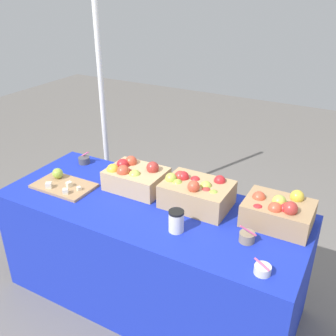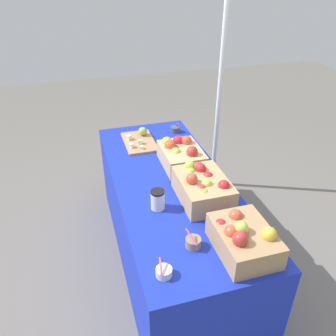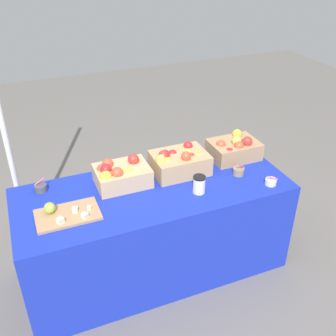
{
  "view_description": "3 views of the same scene",
  "coord_description": "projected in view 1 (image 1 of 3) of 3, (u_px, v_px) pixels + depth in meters",
  "views": [
    {
      "loc": [
        1.06,
        -1.69,
        1.98
      ],
      "look_at": [
        0.11,
        0.03,
        1.0
      ],
      "focal_mm": 40.98,
      "sensor_mm": 36.0,
      "label": 1
    },
    {
      "loc": [
        1.86,
        -0.56,
        2.03
      ],
      "look_at": [
        0.01,
        -0.02,
        0.85
      ],
      "focal_mm": 36.44,
      "sensor_mm": 36.0,
      "label": 2
    },
    {
      "loc": [
        -0.77,
        -2.16,
        2.28
      ],
      "look_at": [
        0.13,
        0.05,
        0.84
      ],
      "focal_mm": 42.63,
      "sensor_mm": 36.0,
      "label": 3
    }
  ],
  "objects": [
    {
      "name": "apple_crate_left",
      "position": [
        278.0,
        212.0,
        2.11
      ],
      "size": [
        0.37,
        0.27,
        0.2
      ],
      "color": "tan",
      "rests_on": "table"
    },
    {
      "name": "coffee_cup",
      "position": [
        176.0,
        221.0,
        2.06
      ],
      "size": [
        0.08,
        0.08,
        0.13
      ],
      "color": "silver",
      "rests_on": "table"
    },
    {
      "name": "table",
      "position": [
        151.0,
        253.0,
        2.5
      ],
      "size": [
        1.9,
        0.76,
        0.74
      ],
      "primitive_type": "cube",
      "color": "#192DB7",
      "rests_on": "ground_plane"
    },
    {
      "name": "cutting_board_front",
      "position": [
        63.0,
        184.0,
        2.53
      ],
      "size": [
        0.39,
        0.24,
        0.09
      ],
      "color": "tan",
      "rests_on": "table"
    },
    {
      "name": "apple_crate_middle",
      "position": [
        197.0,
        193.0,
        2.29
      ],
      "size": [
        0.4,
        0.29,
        0.21
      ],
      "color": "tan",
      "rests_on": "table"
    },
    {
      "name": "sample_bowl_far",
      "position": [
        84.0,
        160.0,
        2.84
      ],
      "size": [
        0.08,
        0.08,
        0.1
      ],
      "color": "#4C4C51",
      "rests_on": "table"
    },
    {
      "name": "sample_bowl_near",
      "position": [
        247.0,
        237.0,
        1.99
      ],
      "size": [
        0.09,
        0.08,
        0.11
      ],
      "color": "gray",
      "rests_on": "table"
    },
    {
      "name": "sample_bowl_mid",
      "position": [
        263.0,
        270.0,
        1.78
      ],
      "size": [
        0.08,
        0.08,
        0.08
      ],
      "color": "silver",
      "rests_on": "table"
    },
    {
      "name": "ground_plane",
      "position": [
        152.0,
        295.0,
        2.66
      ],
      "size": [
        10.0,
        10.0,
        0.0
      ],
      "primitive_type": "plane",
      "color": "slate"
    },
    {
      "name": "tent_pole",
      "position": [
        102.0,
        100.0,
        3.14
      ],
      "size": [
        0.04,
        0.04,
        2.15
      ],
      "primitive_type": "cylinder",
      "color": "white",
      "rests_on": "ground_plane"
    },
    {
      "name": "apple_crate_right",
      "position": [
        134.0,
        176.0,
        2.48
      ],
      "size": [
        0.37,
        0.28,
        0.19
      ],
      "color": "tan",
      "rests_on": "table"
    }
  ]
}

